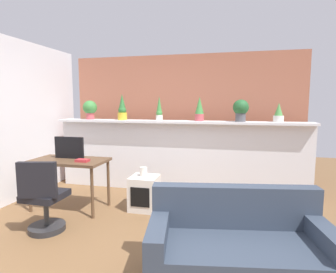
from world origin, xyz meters
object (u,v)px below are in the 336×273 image
object	(u,v)px
desk	(69,165)
couch	(238,251)
vase_on_shelf	(143,172)
potted_plant_3	(199,109)
potted_plant_5	(279,114)
tv_monitor	(69,148)
potted_plant_2	(159,110)
potted_plant_1	(122,109)
side_cube_shelf	(144,193)
potted_plant_0	(90,109)
potted_plant_4	(241,109)
office_chair	(44,202)
book_on_desk	(82,160)

from	to	relation	value
desk	couch	xyz separation A→B (m)	(2.42, -1.19, -0.38)
desk	vase_on_shelf	xyz separation A→B (m)	(1.07, 0.26, -0.10)
potted_plant_3	desk	bearing A→B (deg)	-145.84
potted_plant_5	tv_monitor	bearing A→B (deg)	-160.04
potted_plant_2	potted_plant_5	xyz separation A→B (m)	(1.99, 0.02, -0.04)
potted_plant_1	side_cube_shelf	xyz separation A→B (m)	(0.71, -0.93, -1.22)
potted_plant_0	potted_plant_1	world-z (taller)	potted_plant_1
potted_plant_4	office_chair	world-z (taller)	potted_plant_4
potted_plant_0	potted_plant_4	distance (m)	2.75
potted_plant_3	vase_on_shelf	world-z (taller)	potted_plant_3
tv_monitor	potted_plant_5	bearing A→B (deg)	19.96
office_chair	couch	world-z (taller)	office_chair
potted_plant_4	potted_plant_5	size ratio (longest dim) A/B	1.17
vase_on_shelf	potted_plant_1	bearing A→B (deg)	127.87
tv_monitor	side_cube_shelf	xyz separation A→B (m)	(1.13, 0.15, -0.66)
potted_plant_4	potted_plant_5	xyz separation A→B (m)	(0.59, 0.05, -0.07)
potted_plant_2	couch	world-z (taller)	potted_plant_2
potted_plant_3	office_chair	xyz separation A→B (m)	(-1.63, -1.98, -1.09)
potted_plant_0	desk	bearing A→B (deg)	-76.24
potted_plant_5	potted_plant_1	bearing A→B (deg)	-178.95
potted_plant_2	potted_plant_1	bearing A→B (deg)	-177.55
potted_plant_5	side_cube_shelf	distance (m)	2.48
potted_plant_1	potted_plant_5	bearing A→B (deg)	1.05
potted_plant_1	potted_plant_3	world-z (taller)	potted_plant_1
potted_plant_5	book_on_desk	distance (m)	3.13
potted_plant_5	desk	bearing A→B (deg)	-158.48
potted_plant_2	desk	xyz separation A→B (m)	(-1.06, -1.18, -0.79)
potted_plant_2	office_chair	world-z (taller)	potted_plant_2
tv_monitor	couch	size ratio (longest dim) A/B	0.28
side_cube_shelf	book_on_desk	xyz separation A→B (m)	(-0.81, -0.32, 0.52)
potted_plant_5	desk	distance (m)	3.36
potted_plant_5	potted_plant_4	bearing A→B (deg)	-175.50
desk	tv_monitor	distance (m)	0.26
potted_plant_2	potted_plant_4	xyz separation A→B (m)	(1.40, -0.03, 0.02)
potted_plant_0	office_chair	distance (m)	2.28
potted_plant_0	tv_monitor	world-z (taller)	potted_plant_0
potted_plant_0	potted_plant_5	xyz separation A→B (m)	(3.34, 0.02, -0.06)
potted_plant_0	desk	xyz separation A→B (m)	(0.29, -1.18, -0.81)
potted_plant_0	couch	bearing A→B (deg)	-41.22
potted_plant_0	potted_plant_4	xyz separation A→B (m)	(2.75, -0.03, 0.00)
office_chair	vase_on_shelf	bearing A→B (deg)	48.26
potted_plant_1	vase_on_shelf	bearing A→B (deg)	-52.13
potted_plant_1	potted_plant_2	distance (m)	0.69
tv_monitor	potted_plant_4	bearing A→B (deg)	23.31
potted_plant_4	desk	size ratio (longest dim) A/B	0.33
potted_plant_5	side_cube_shelf	xyz separation A→B (m)	(-1.96, -0.98, -1.16)
office_chair	couch	size ratio (longest dim) A/B	0.55
potted_plant_0	potted_plant_3	world-z (taller)	potted_plant_3
potted_plant_0	book_on_desk	bearing A→B (deg)	-66.08
potted_plant_3	side_cube_shelf	world-z (taller)	potted_plant_3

